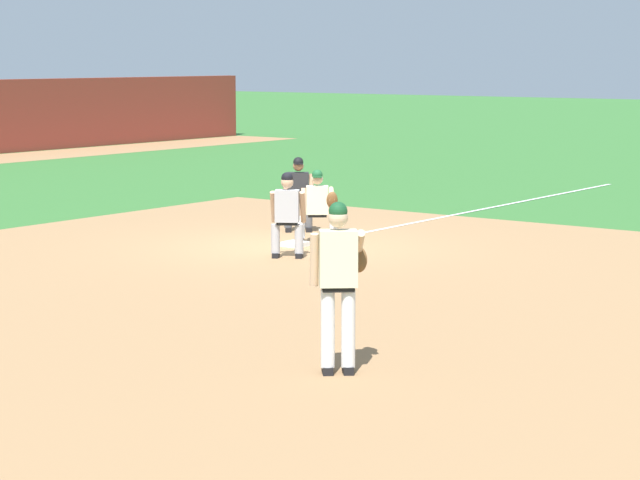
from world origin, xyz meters
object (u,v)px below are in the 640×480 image
Objects in this scene: baserunner at (287,212)px; baseball at (327,297)px; umpire at (298,191)px; first_base_bag at (295,244)px; first_baseman at (318,203)px; pitcher at (339,276)px.

baseball is at bearing -133.38° from baserunner.
umpire is at bearing 34.14° from baserunner.
baserunner is (2.56, 2.71, 0.76)m from baseball.
first_base_bag is at bearing 42.85° from baseball.
baseball is at bearing -139.15° from umpire.
first_base_bag is at bearing 174.86° from first_baseman.
baseball is 0.05× the size of umpire.
pitcher is at bearing -142.09° from first_baseman.
pitcher is (-6.91, -5.93, 1.01)m from first_base_bag.
first_base_bag is 9.16m from pitcher.
baseball is 4.25m from pitcher.
umpire reaches higher than first_base_bag.
first_base_bag reaches higher than baseball.
baserunner reaches higher than baseball.
umpire is (0.94, 1.18, 0.06)m from first_baseman.
first_base_bag is 0.93m from first_baseman.
first_baseman is (7.54, 5.87, -0.33)m from pitcher.
first_baseman is 1.51m from umpire.
pitcher reaches higher than baseball.
baseball is at bearing -142.10° from first_baseman.
first_baseman is 0.92× the size of baserunner.
pitcher reaches higher than umpire.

